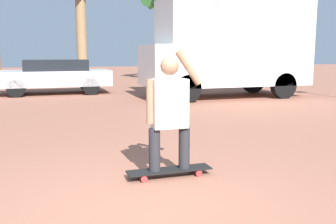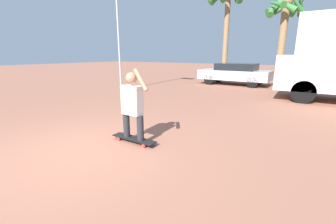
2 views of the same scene
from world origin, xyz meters
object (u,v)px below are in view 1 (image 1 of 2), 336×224
Objects in this scene: person_skateboarder at (169,107)px; camper_van at (229,45)px; skateboard at (169,170)px; parked_car_silver at (54,75)px.

person_skateboarder is 8.98m from camper_van.
parked_car_silver is at bearing 96.21° from skateboard.
person_skateboarder reaches higher than skateboard.
camper_van is at bearing -26.59° from parked_car_silver.
camper_van is (4.66, 7.62, 1.71)m from skateboard.
camper_van is 6.58m from parked_car_silver.
skateboard is 0.26× the size of parked_car_silver.
camper_van reaches higher than skateboard.
person_skateboarder reaches higher than parked_car_silver.
parked_car_silver reaches higher than skateboard.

